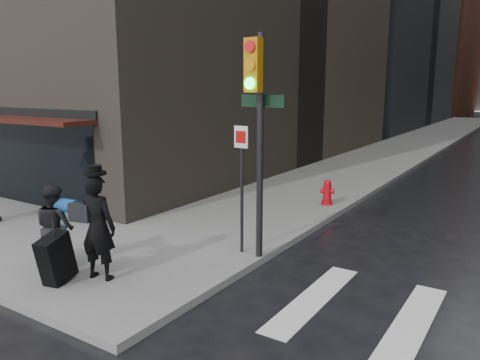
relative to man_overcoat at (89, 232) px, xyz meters
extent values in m
plane|color=black|center=(0.02, 0.71, -1.02)|extent=(140.00, 140.00, 0.00)
cube|color=slate|center=(0.02, 27.71, -0.95)|extent=(4.00, 50.00, 0.15)
cube|color=silver|center=(3.52, 1.71, -1.02)|extent=(0.50, 3.00, 0.01)
cube|color=silver|center=(5.12, 1.71, -1.02)|extent=(0.50, 3.00, 0.01)
cube|color=maroon|center=(-12.98, 62.71, 11.98)|extent=(22.00, 20.00, 26.00)
cube|color=black|center=(-6.98, 2.76, 0.38)|extent=(8.00, 0.12, 2.60)
cube|color=black|center=(-6.98, 2.69, 1.80)|extent=(8.40, 0.08, 0.22)
imported|color=black|center=(0.10, 0.11, 0.07)|extent=(0.77, 0.59, 1.89)
cylinder|color=black|center=(0.10, 0.11, 1.04)|extent=(0.40, 0.40, 0.05)
cylinder|color=black|center=(0.10, 0.11, 1.10)|extent=(0.25, 0.25, 0.15)
cube|color=black|center=(-0.20, -0.02, 0.32)|extent=(0.42, 0.21, 0.33)
cube|color=black|center=(-0.36, -0.44, -0.43)|extent=(0.47, 0.78, 0.96)
cylinder|color=black|center=(-0.36, -0.44, 0.07)|extent=(0.04, 0.04, 0.44)
imported|color=black|center=(-0.99, 0.03, -0.08)|extent=(0.83, 0.67, 1.60)
cube|color=black|center=(-1.35, 0.22, -0.39)|extent=(0.50, 0.30, 0.30)
cylinder|color=#19488B|center=(-0.72, 0.11, 0.35)|extent=(0.50, 0.29, 0.26)
cylinder|color=black|center=(1.92, 2.61, 1.30)|extent=(0.13, 0.13, 4.34)
cube|color=#C0790C|center=(1.90, 2.37, 2.87)|extent=(0.32, 0.21, 0.98)
cylinder|color=red|center=(1.90, 2.26, 3.20)|extent=(0.22, 0.07, 0.22)
cylinder|color=orange|center=(1.90, 2.26, 2.87)|extent=(0.22, 0.07, 0.22)
cylinder|color=#19E533|center=(1.90, 2.26, 2.55)|extent=(0.22, 0.07, 0.22)
cylinder|color=black|center=(1.48, 2.63, 0.43)|extent=(0.07, 0.07, 2.61)
cube|color=white|center=(1.48, 2.60, 1.52)|extent=(0.33, 0.04, 0.43)
cube|color=black|center=(1.92, 2.69, 2.22)|extent=(0.98, 0.09, 0.24)
cylinder|color=#B80B12|center=(1.43, 7.33, -0.82)|extent=(0.32, 0.32, 0.10)
cylinder|color=#B80B12|center=(1.43, 7.33, -0.57)|extent=(0.24, 0.24, 0.60)
sphere|color=#B80B12|center=(1.43, 7.33, -0.26)|extent=(0.22, 0.22, 0.22)
cylinder|color=#B80B12|center=(1.43, 7.33, -0.48)|extent=(0.42, 0.23, 0.14)
camera|label=1|loc=(6.45, -5.15, 2.48)|focal=35.00mm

